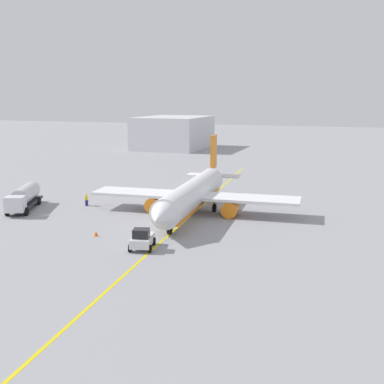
{
  "coord_description": "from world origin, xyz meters",
  "views": [
    {
      "loc": [
        58.55,
        19.9,
        15.42
      ],
      "look_at": [
        0.0,
        0.0,
        3.0
      ],
      "focal_mm": 44.69,
      "sensor_mm": 36.0,
      "label": 1
    }
  ],
  "objects_px": {
    "fuel_tanker": "(24,197)",
    "safety_cone_nose": "(96,234)",
    "refueling_worker": "(87,200)",
    "airplane": "(193,194)",
    "pushback_tug": "(142,239)"
  },
  "relations": [
    {
      "from": "pushback_tug",
      "to": "refueling_worker",
      "type": "xyz_separation_m",
      "value": [
        -15.47,
        -15.8,
        -0.19
      ]
    },
    {
      "from": "pushback_tug",
      "to": "safety_cone_nose",
      "type": "height_order",
      "value": "pushback_tug"
    },
    {
      "from": "airplane",
      "to": "fuel_tanker",
      "type": "bearing_deg",
      "value": -76.75
    },
    {
      "from": "airplane",
      "to": "pushback_tug",
      "type": "distance_m",
      "value": 16.19
    },
    {
      "from": "fuel_tanker",
      "to": "pushback_tug",
      "type": "distance_m",
      "value": 25.2
    },
    {
      "from": "airplane",
      "to": "refueling_worker",
      "type": "xyz_separation_m",
      "value": [
        0.64,
        -15.9,
        -1.75
      ]
    },
    {
      "from": "airplane",
      "to": "refueling_worker",
      "type": "bearing_deg",
      "value": -87.68
    },
    {
      "from": "safety_cone_nose",
      "to": "refueling_worker",
      "type": "bearing_deg",
      "value": -145.35
    },
    {
      "from": "fuel_tanker",
      "to": "safety_cone_nose",
      "type": "relative_size",
      "value": 18.78
    },
    {
      "from": "airplane",
      "to": "fuel_tanker",
      "type": "xyz_separation_m",
      "value": [
        5.39,
        -22.89,
        -0.84
      ]
    },
    {
      "from": "pushback_tug",
      "to": "refueling_worker",
      "type": "bearing_deg",
      "value": -134.39
    },
    {
      "from": "refueling_worker",
      "to": "safety_cone_nose",
      "type": "height_order",
      "value": "refueling_worker"
    },
    {
      "from": "airplane",
      "to": "safety_cone_nose",
      "type": "xyz_separation_m",
      "value": [
        13.64,
        -6.92,
        -2.29
      ]
    },
    {
      "from": "fuel_tanker",
      "to": "refueling_worker",
      "type": "distance_m",
      "value": 8.5
    },
    {
      "from": "airplane",
      "to": "safety_cone_nose",
      "type": "distance_m",
      "value": 15.46
    }
  ]
}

